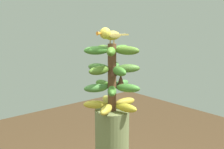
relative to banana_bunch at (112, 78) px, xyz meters
The scene contains 2 objects.
banana_bunch is the anchor object (origin of this frame).
perched_bird 0.22m from the banana_bunch, ahead, with size 0.20×0.06×0.08m.
Camera 1 is at (0.85, 1.00, 1.79)m, focal length 41.05 mm.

